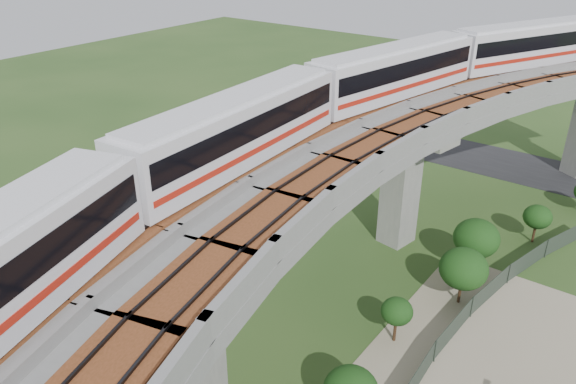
% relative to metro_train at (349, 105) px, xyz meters
% --- Properties ---
extents(ground, '(160.00, 160.00, 0.00)m').
position_rel_metro_train_xyz_m(ground, '(-0.44, -3.24, -12.31)').
color(ground, '#2A4A1D').
rests_on(ground, ground).
extents(asphalt_road, '(60.00, 8.00, 0.03)m').
position_rel_metro_train_xyz_m(asphalt_road, '(-0.44, 26.76, -12.29)').
color(asphalt_road, '#232326').
rests_on(asphalt_road, ground).
extents(viaduct, '(19.58, 73.98, 11.40)m').
position_rel_metro_train_xyz_m(viaduct, '(3.41, -3.24, -3.26)').
color(viaduct, '#99968E').
rests_on(viaduct, ground).
extents(metro_train, '(12.15, 61.24, 3.64)m').
position_rel_metro_train_xyz_m(metro_train, '(0.00, 0.00, 0.00)').
color(metro_train, white).
rests_on(metro_train, ground).
extents(fence, '(3.87, 38.73, 1.50)m').
position_rel_metro_train_xyz_m(fence, '(9.32, -3.24, -11.56)').
color(fence, '#2D382D').
rests_on(fence, ground).
extents(tree_1, '(2.07, 2.07, 3.02)m').
position_rel_metro_train_xyz_m(tree_1, '(8.85, 13.09, -10.17)').
color(tree_1, '#382314').
rests_on(tree_1, ground).
extents(tree_2, '(3.06, 3.06, 3.99)m').
position_rel_metro_train_xyz_m(tree_2, '(6.57, 6.47, -9.62)').
color(tree_2, '#382314').
rests_on(tree_2, ground).
extents(tree_3, '(3.00, 3.00, 3.84)m').
position_rel_metro_train_xyz_m(tree_3, '(7.15, 2.67, -9.75)').
color(tree_3, '#382314').
rests_on(tree_3, ground).
extents(tree_4, '(1.82, 1.82, 2.88)m').
position_rel_metro_train_xyz_m(tree_4, '(5.50, -2.97, -10.21)').
color(tree_4, '#382314').
rests_on(tree_4, ground).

